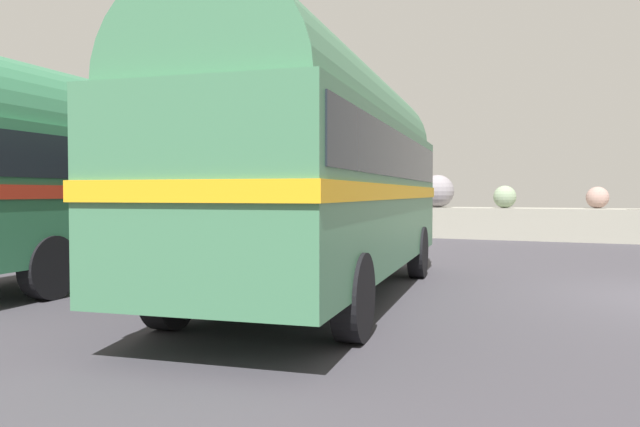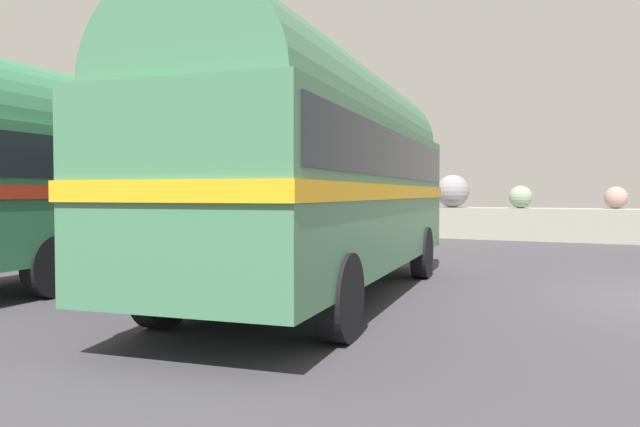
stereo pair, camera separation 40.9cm
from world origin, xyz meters
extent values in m
cube|color=gray|center=(-13.20, 11.86, 1.50)|extent=(0.78, 0.94, 0.81)
cube|color=gray|center=(-9.54, 11.64, 1.62)|extent=(1.47, 1.47, 1.04)
sphere|color=gray|center=(-6.70, 11.49, 1.69)|extent=(1.17, 1.17, 1.17)
sphere|color=gray|center=(-4.35, 11.42, 1.49)|extent=(0.78, 0.78, 0.78)
sphere|color=gray|center=(-1.43, 12.27, 1.47)|extent=(0.74, 0.74, 0.74)
cylinder|color=black|center=(-6.73, 0.50, 0.50)|extent=(0.40, 0.99, 0.96)
cylinder|color=black|center=(-4.54, 0.80, 0.50)|extent=(0.40, 0.99, 0.96)
cylinder|color=black|center=(-6.04, -4.66, 0.50)|extent=(0.40, 0.99, 0.96)
cylinder|color=black|center=(-3.85, -4.37, 0.50)|extent=(0.40, 0.99, 0.96)
cube|color=#3E7452|center=(-5.29, -1.93, 1.57)|extent=(3.49, 8.64, 2.10)
cylinder|color=#3E7452|center=(-5.29, -1.93, 2.62)|extent=(3.25, 8.28, 2.20)
cube|color=gold|center=(-5.29, -1.93, 1.63)|extent=(3.55, 8.73, 0.20)
cube|color=black|center=(-5.29, -1.93, 2.15)|extent=(3.48, 8.32, 0.64)
cube|color=silver|center=(-5.86, 2.30, 0.70)|extent=(2.28, 0.46, 0.28)
cylinder|color=black|center=(-11.62, 1.19, 0.50)|extent=(0.37, 0.98, 0.96)
cylinder|color=black|center=(-9.42, 1.39, 0.50)|extent=(0.37, 0.98, 0.96)
cylinder|color=black|center=(-8.94, -3.79, 0.50)|extent=(0.37, 0.98, 0.96)
cube|color=#337450|center=(-10.28, -1.30, 1.57)|extent=(3.17, 8.59, 2.10)
cylinder|color=#337450|center=(-10.28, -1.30, 2.62)|extent=(2.93, 8.23, 2.20)
cube|color=red|center=(-10.28, -1.30, 1.63)|extent=(3.22, 8.67, 0.20)
cube|color=black|center=(-10.28, -1.30, 2.15)|extent=(3.17, 8.25, 0.64)
cube|color=silver|center=(-10.67, 2.95, 0.70)|extent=(2.29, 0.37, 0.28)
camera|label=1|loc=(-1.52, -10.42, 1.61)|focal=34.36mm
camera|label=2|loc=(-1.15, -10.24, 1.61)|focal=34.36mm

